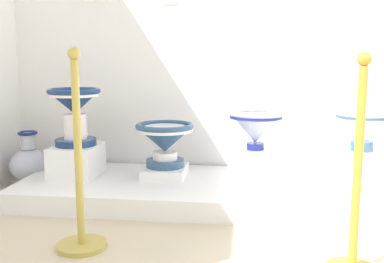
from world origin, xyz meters
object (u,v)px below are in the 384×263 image
antique_toilet_broad_patterned (165,138)px  stanchion_post_near_left (80,192)px  plinth_block_rightmost (255,170)px  stanchion_post_near_right (356,204)px  plinth_block_pale_glazed (77,161)px  antique_toilet_rightmost (256,127)px  decorative_vase_companion (29,164)px  plinth_block_broad_patterned (165,172)px  plinth_block_slender_white (360,171)px  antique_toilet_pale_glazed (74,107)px  antique_toilet_slender_white (363,127)px

antique_toilet_broad_patterned → stanchion_post_near_left: stanchion_post_near_left is taller
plinth_block_rightmost → stanchion_post_near_right: (0.44, -1.00, 0.11)m
plinth_block_pale_glazed → antique_toilet_rightmost: antique_toilet_rightmost is taller
decorative_vase_companion → stanchion_post_near_right: 2.47m
plinth_block_broad_patterned → stanchion_post_near_left: stanchion_post_near_left is taller
stanchion_post_near_left → stanchion_post_near_right: (1.34, -0.11, 0.02)m
plinth_block_rightmost → antique_toilet_rightmost: bearing=0.0°
plinth_block_rightmost → antique_toilet_rightmost: (0.00, 0.00, 0.30)m
plinth_block_broad_patterned → antique_toilet_rightmost: size_ratio=0.93×
plinth_block_rightmost → plinth_block_slender_white: bearing=3.4°
antique_toilet_pale_glazed → decorative_vase_companion: 0.67m
antique_toilet_slender_white → plinth_block_broad_patterned: bearing=178.7°
decorative_vase_companion → stanchion_post_near_right: bearing=-28.7°
plinth_block_broad_patterned → plinth_block_slender_white: plinth_block_slender_white is taller
stanchion_post_near_right → plinth_block_slender_white: bearing=75.6°
antique_toilet_slender_white → stanchion_post_near_right: bearing=-104.4°
antique_toilet_rightmost → decorative_vase_companion: bearing=173.9°
decorative_vase_companion → antique_toilet_slender_white: bearing=-3.3°
plinth_block_pale_glazed → plinth_block_rightmost: plinth_block_pale_glazed is taller
plinth_block_slender_white → antique_toilet_rightmost: bearing=-176.6°
plinth_block_slender_white → stanchion_post_near_right: stanchion_post_near_right is taller
plinth_block_pale_glazed → decorative_vase_companion: decorative_vase_companion is taller
plinth_block_pale_glazed → stanchion_post_near_right: 1.99m
plinth_block_pale_glazed → antique_toilet_broad_patterned: (0.64, 0.05, 0.17)m
plinth_block_pale_glazed → antique_toilet_pale_glazed: size_ratio=0.96×
stanchion_post_near_right → antique_toilet_slender_white: bearing=75.6°
plinth_block_rightmost → plinth_block_slender_white: (0.70, 0.04, 0.00)m
antique_toilet_rightmost → antique_toilet_slender_white: (0.70, 0.04, 0.00)m
plinth_block_pale_glazed → antique_toilet_slender_white: antique_toilet_slender_white is taller
plinth_block_pale_glazed → plinth_block_broad_patterned: bearing=4.7°
plinth_block_pale_glazed → decorative_vase_companion: bearing=160.0°
stanchion_post_near_right → antique_toilet_rightmost: bearing=113.7°
plinth_block_slender_white → antique_toilet_slender_white: bearing=90.0°
antique_toilet_pale_glazed → plinth_block_rightmost: antique_toilet_pale_glazed is taller
plinth_block_broad_patterned → stanchion_post_near_right: size_ratio=0.35×
antique_toilet_pale_glazed → antique_toilet_rightmost: antique_toilet_pale_glazed is taller
antique_toilet_broad_patterned → antique_toilet_slender_white: (1.34, -0.03, 0.11)m
antique_toilet_rightmost → plinth_block_slender_white: antique_toilet_rightmost is taller
plinth_block_pale_glazed → antique_toilet_rightmost: 1.30m
antique_toilet_slender_white → decorative_vase_companion: antique_toilet_slender_white is taller
plinth_block_slender_white → antique_toilet_slender_white: 0.30m
antique_toilet_broad_patterned → plinth_block_slender_white: antique_toilet_broad_patterned is taller
antique_toilet_broad_patterned → plinth_block_slender_white: (1.34, -0.03, -0.19)m
antique_toilet_slender_white → stanchion_post_near_right: 1.09m
antique_toilet_broad_patterned → stanchion_post_near_right: bearing=-45.0°
decorative_vase_companion → stanchion_post_near_left: 1.36m
antique_toilet_rightmost → stanchion_post_near_left: stanchion_post_near_left is taller
plinth_block_broad_patterned → antique_toilet_broad_patterned: 0.24m
antique_toilet_pale_glazed → decorative_vase_companion: (-0.45, 0.16, -0.47)m
antique_toilet_pale_glazed → plinth_block_broad_patterned: 0.79m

